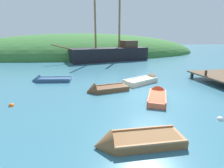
{
  "coord_description": "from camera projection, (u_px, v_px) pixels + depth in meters",
  "views": [
    {
      "loc": [
        -5.05,
        -10.57,
        4.02
      ],
      "look_at": [
        -2.35,
        2.27,
        0.35
      ],
      "focal_mm": 28.09,
      "sensor_mm": 36.0,
      "label": 1
    }
  ],
  "objects": [
    {
      "name": "shore_hill",
      "position": [
        82.0,
        54.0,
        39.65
      ],
      "size": [
        52.58,
        25.24,
        8.8
      ],
      "primitive_type": "ellipsoid",
      "color": "#387033",
      "rests_on": "ground"
    },
    {
      "name": "rowboat_near_dock",
      "position": [
        146.0,
        81.0,
        15.51
      ],
      "size": [
        4.0,
        2.83,
        1.22
      ],
      "rotation": [
        0.0,
        0.0,
        0.46
      ],
      "color": "beige",
      "rests_on": "ground"
    },
    {
      "name": "buoy_white",
      "position": [
        220.0,
        120.0,
        8.64
      ],
      "size": [
        0.32,
        0.32,
        0.32
      ],
      "primitive_type": "sphere",
      "color": "white",
      "rests_on": "ground"
    },
    {
      "name": "sailing_ship",
      "position": [
        110.0,
        56.0,
        28.66
      ],
      "size": [
        15.16,
        6.65,
        11.31
      ],
      "rotation": [
        0.0,
        0.0,
        3.35
      ],
      "color": "black",
      "rests_on": "ground"
    },
    {
      "name": "buoy_orange",
      "position": [
        12.0,
        106.0,
        10.31
      ],
      "size": [
        0.33,
        0.33,
        0.33
      ],
      "primitive_type": "sphere",
      "color": "orange",
      "rests_on": "ground"
    },
    {
      "name": "rowboat_portside",
      "position": [
        48.0,
        80.0,
        15.79
      ],
      "size": [
        3.62,
        1.62,
        1.04
      ],
      "rotation": [
        0.0,
        0.0,
        2.98
      ],
      "color": "#335175",
      "rests_on": "ground"
    },
    {
      "name": "rowboat_outer_right",
      "position": [
        132.0,
        143.0,
        6.63
      ],
      "size": [
        3.45,
        1.3,
        1.11
      ],
      "rotation": [
        0.0,
        0.0,
        3.1
      ],
      "color": "brown",
      "rests_on": "ground"
    },
    {
      "name": "rowboat_center",
      "position": [
        157.0,
        97.0,
        11.53
      ],
      "size": [
        2.45,
        3.39,
        1.01
      ],
      "rotation": [
        0.0,
        0.0,
        1.09
      ],
      "color": "#C64C2D",
      "rests_on": "ground"
    },
    {
      "name": "ground_plane",
      "position": [
        152.0,
        96.0,
        12.05
      ],
      "size": [
        120.0,
        120.0,
        0.0
      ],
      "primitive_type": "plane",
      "color": "teal"
    },
    {
      "name": "rowboat_far",
      "position": [
        103.0,
        90.0,
        12.99
      ],
      "size": [
        3.3,
        1.72,
        1.19
      ],
      "rotation": [
        0.0,
        0.0,
        3.31
      ],
      "color": "brown",
      "rests_on": "ground"
    }
  ]
}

